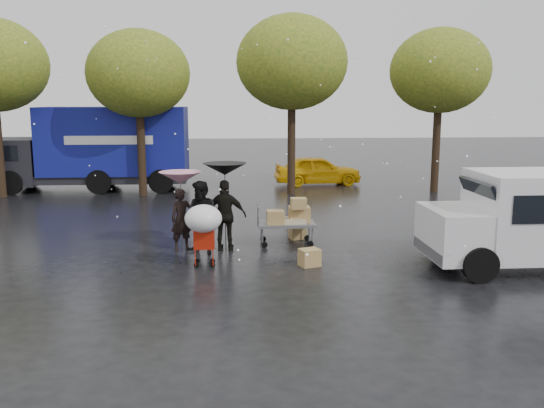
{
  "coord_description": "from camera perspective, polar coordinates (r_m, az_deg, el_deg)",
  "views": [
    {
      "loc": [
        0.03,
        -13.2,
        3.77
      ],
      "look_at": [
        1.06,
        1.0,
        1.2
      ],
      "focal_mm": 38.0,
      "sensor_mm": 36.0,
      "label": 1
    }
  ],
  "objects": [
    {
      "name": "white_van",
      "position": [
        14.32,
        25.19,
        -1.25
      ],
      "size": [
        4.91,
        2.18,
        2.2
      ],
      "color": "silver",
      "rests_on": "ground"
    },
    {
      "name": "tree_row",
      "position": [
        23.24,
        -5.51,
        13.28
      ],
      "size": [
        21.6,
        4.4,
        7.12
      ],
      "color": "black",
      "rests_on": "ground"
    },
    {
      "name": "yellow_taxi",
      "position": [
        26.13,
        4.55,
        3.37
      ],
      "size": [
        3.96,
        1.78,
        1.32
      ],
      "primitive_type": "imported",
      "rotation": [
        0.0,
        0.0,
        1.63
      ],
      "color": "yellow",
      "rests_on": "ground"
    },
    {
      "name": "umbrella_pink",
      "position": [
        14.63,
        -9.06,
        2.59
      ],
      "size": [
        1.08,
        1.08,
        2.01
      ],
      "color": "#4C4C4C",
      "rests_on": "ground"
    },
    {
      "name": "shopping_cart",
      "position": [
        13.07,
        -6.81,
        -1.79
      ],
      "size": [
        0.84,
        0.84,
        1.46
      ],
      "color": "#B01B0A",
      "rests_on": "ground"
    },
    {
      "name": "person_pink",
      "position": [
        14.8,
        -8.94,
        -1.51
      ],
      "size": [
        0.68,
        0.57,
        1.58
      ],
      "primitive_type": "imported",
      "rotation": [
        0.0,
        0.0,
        0.41
      ],
      "color": "black",
      "rests_on": "ground"
    },
    {
      "name": "ground",
      "position": [
        13.72,
        -4.14,
        -5.73
      ],
      "size": [
        90.0,
        90.0,
        0.0
      ],
      "primitive_type": "plane",
      "color": "black",
      "rests_on": "ground"
    },
    {
      "name": "person_black",
      "position": [
        14.61,
        -4.64,
        -1.12
      ],
      "size": [
        1.1,
        0.56,
        1.8
      ],
      "primitive_type": "imported",
      "rotation": [
        0.0,
        0.0,
        3.02
      ],
      "color": "black",
      "rests_on": "ground"
    },
    {
      "name": "box_ground_near",
      "position": [
        13.34,
        3.74,
        -5.31
      ],
      "size": [
        0.54,
        0.49,
        0.4
      ],
      "primitive_type": "cube",
      "rotation": [
        0.0,
        0.0,
        0.36
      ],
      "color": "olive",
      "rests_on": "ground"
    },
    {
      "name": "vendor_cart",
      "position": [
        15.15,
        1.75,
        -1.36
      ],
      "size": [
        1.52,
        0.8,
        1.27
      ],
      "color": "slate",
      "rests_on": "ground"
    },
    {
      "name": "umbrella_black",
      "position": [
        14.42,
        -4.7,
        3.45
      ],
      "size": [
        1.1,
        1.1,
        2.23
      ],
      "color": "#4C4C4C",
      "rests_on": "ground"
    },
    {
      "name": "blue_truck",
      "position": [
        25.5,
        -17.1,
        5.26
      ],
      "size": [
        8.3,
        2.6,
        3.5
      ],
      "color": "navy",
      "rests_on": "ground"
    },
    {
      "name": "person_middle",
      "position": [
        14.35,
        -6.95,
        -1.34
      ],
      "size": [
        1.12,
        1.07,
        1.82
      ],
      "primitive_type": "imported",
      "rotation": [
        0.0,
        0.0,
        -0.6
      ],
      "color": "black",
      "rests_on": "ground"
    },
    {
      "name": "box_ground_far",
      "position": [
        15.92,
        2.57,
        -2.84
      ],
      "size": [
        0.51,
        0.43,
        0.34
      ],
      "primitive_type": "cube",
      "rotation": [
        0.0,
        0.0,
        0.23
      ],
      "color": "olive",
      "rests_on": "ground"
    }
  ]
}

